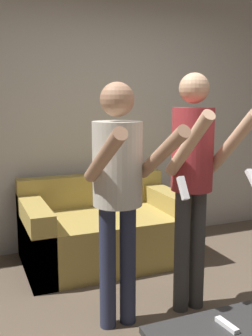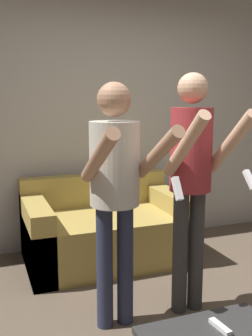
{
  "view_description": "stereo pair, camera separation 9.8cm",
  "coord_description": "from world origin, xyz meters",
  "px_view_note": "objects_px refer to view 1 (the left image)",
  "views": [
    {
      "loc": [
        -1.35,
        -1.9,
        1.52
      ],
      "look_at": [
        -0.18,
        0.95,
        0.98
      ],
      "focal_mm": 42.0,
      "sensor_mm": 36.0,
      "label": 1
    },
    {
      "loc": [
        -1.26,
        -1.94,
        1.52
      ],
      "look_at": [
        -0.18,
        0.95,
        0.98
      ],
      "focal_mm": 42.0,
      "sensor_mm": 36.0,
      "label": 2
    }
  ],
  "objects_px": {
    "person_standing_left": "(119,179)",
    "person_standing_right": "(193,169)",
    "couch": "(104,231)",
    "remote_far": "(227,325)"
  },
  "relations": [
    {
      "from": "remote_far",
      "to": "person_standing_left",
      "type": "bearing_deg",
      "value": 112.15
    },
    {
      "from": "couch",
      "to": "person_standing_right",
      "type": "xyz_separation_m",
      "value": [
        0.28,
        -1.11,
        0.76
      ]
    },
    {
      "from": "remote_far",
      "to": "person_standing_right",
      "type": "bearing_deg",
      "value": 71.94
    },
    {
      "from": "couch",
      "to": "remote_far",
      "type": "bearing_deg",
      "value": -89.07
    },
    {
      "from": "person_standing_left",
      "to": "person_standing_right",
      "type": "distance_m",
      "value": 0.56
    },
    {
      "from": "person_standing_left",
      "to": "remote_far",
      "type": "bearing_deg",
      "value": -67.85
    },
    {
      "from": "couch",
      "to": "person_standing_left",
      "type": "distance_m",
      "value": 1.37
    },
    {
      "from": "person_standing_left",
      "to": "person_standing_right",
      "type": "height_order",
      "value": "person_standing_right"
    },
    {
      "from": "person_standing_left",
      "to": "remote_far",
      "type": "xyz_separation_m",
      "value": [
        0.31,
        -0.76,
        -0.66
      ]
    },
    {
      "from": "couch",
      "to": "person_standing_left",
      "type": "xyz_separation_m",
      "value": [
        -0.28,
        -1.12,
        0.74
      ]
    }
  ]
}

